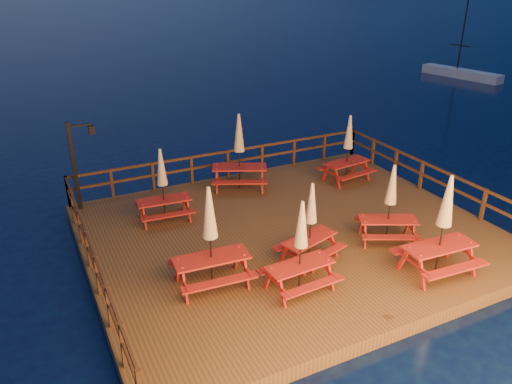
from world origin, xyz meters
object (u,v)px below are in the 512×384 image
(lamp_post, at_px, (78,157))
(picnic_table_0, at_px, (311,221))
(sailboat, at_px, (461,74))
(picnic_table_1, at_px, (301,245))
(picnic_table_2, at_px, (210,236))

(lamp_post, height_order, picnic_table_0, lamp_post)
(picnic_table_0, bearing_deg, sailboat, 18.84)
(sailboat, relative_size, picnic_table_1, 3.81)
(lamp_post, xyz_separation_m, picnic_table_2, (2.19, -6.12, -0.37))
(picnic_table_0, bearing_deg, picnic_table_2, 161.77)
(lamp_post, bearing_deg, picnic_table_0, -50.83)
(lamp_post, relative_size, picnic_table_0, 1.29)
(picnic_table_0, xyz_separation_m, picnic_table_1, (-0.96, -1.07, 0.07))
(lamp_post, relative_size, sailboat, 0.32)
(lamp_post, xyz_separation_m, picnic_table_1, (4.09, -7.27, -0.52))
(picnic_table_1, distance_m, picnic_table_2, 2.22)
(picnic_table_0, relative_size, picnic_table_1, 0.94)
(picnic_table_0, xyz_separation_m, picnic_table_2, (-2.86, 0.07, 0.22))
(picnic_table_1, xyz_separation_m, picnic_table_2, (-1.90, 1.14, 0.15))
(picnic_table_2, bearing_deg, sailboat, 36.89)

